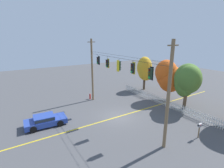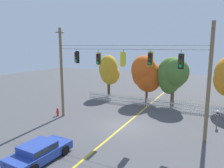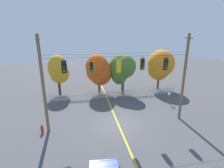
% 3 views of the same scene
% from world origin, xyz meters
% --- Properties ---
extents(ground, '(80.00, 80.00, 0.00)m').
position_xyz_m(ground, '(0.00, 0.00, 0.00)').
color(ground, '#4C4C4F').
extents(lane_centerline_stripe, '(0.16, 36.00, 0.01)m').
position_xyz_m(lane_centerline_stripe, '(0.00, 0.00, 0.00)').
color(lane_centerline_stripe, gold).
rests_on(lane_centerline_stripe, ground).
extents(signal_support_span, '(13.59, 1.10, 8.76)m').
position_xyz_m(signal_support_span, '(0.00, -0.00, 4.47)').
color(signal_support_span, brown).
rests_on(signal_support_span, ground).
extents(traffic_signal_eastbound_side, '(0.43, 0.38, 1.33)m').
position_xyz_m(traffic_signal_eastbound_side, '(-4.81, 0.01, 6.01)').
color(traffic_signal_eastbound_side, black).
extents(traffic_signal_southbound_primary, '(0.43, 0.38, 1.43)m').
position_xyz_m(traffic_signal_southbound_primary, '(-2.47, 0.01, 5.91)').
color(traffic_signal_southbound_primary, black).
extents(traffic_signal_westbound_side, '(0.43, 0.38, 1.44)m').
position_xyz_m(traffic_signal_westbound_side, '(-0.04, -0.01, 5.95)').
color(traffic_signal_westbound_side, black).
extents(traffic_signal_northbound_primary, '(0.43, 0.38, 1.35)m').
position_xyz_m(traffic_signal_northbound_primary, '(2.26, 0.01, 6.02)').
color(traffic_signal_northbound_primary, black).
extents(traffic_signal_northbound_secondary, '(0.43, 0.38, 1.44)m').
position_xyz_m(traffic_signal_northbound_secondary, '(4.62, 0.01, 5.91)').
color(traffic_signal_northbound_secondary, black).
extents(white_picket_fence, '(17.89, 0.06, 1.07)m').
position_xyz_m(white_picket_fence, '(1.08, 6.99, 0.54)').
color(white_picket_fence, silver).
rests_on(white_picket_fence, ground).
extents(autumn_maple_near_fence, '(2.86, 2.74, 5.79)m').
position_xyz_m(autumn_maple_near_fence, '(-6.48, 9.99, 3.56)').
color(autumn_maple_near_fence, '#473828').
rests_on(autumn_maple_near_fence, ground).
extents(autumn_maple_mid, '(3.80, 3.43, 5.91)m').
position_xyz_m(autumn_maple_mid, '(-0.91, 9.12, 3.58)').
color(autumn_maple_mid, brown).
rests_on(autumn_maple_mid, ground).
extents(autumn_oak_far_east, '(3.75, 3.35, 5.79)m').
position_xyz_m(autumn_oak_far_east, '(2.43, 8.73, 3.77)').
color(autumn_oak_far_east, brown).
rests_on(autumn_oak_far_east, ground).
extents(parked_car, '(2.22, 4.20, 1.15)m').
position_xyz_m(parked_car, '(-2.40, -7.59, 0.60)').
color(parked_car, '#28429E').
rests_on(parked_car, ground).
extents(fire_hydrant, '(0.38, 0.22, 0.82)m').
position_xyz_m(fire_hydrant, '(-7.17, -0.25, 0.41)').
color(fire_hydrant, red).
rests_on(fire_hydrant, ground).
extents(roadside_mailbox, '(0.25, 0.44, 1.44)m').
position_xyz_m(roadside_mailbox, '(7.42, 3.71, 1.17)').
color(roadside_mailbox, brown).
rests_on(roadside_mailbox, ground).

